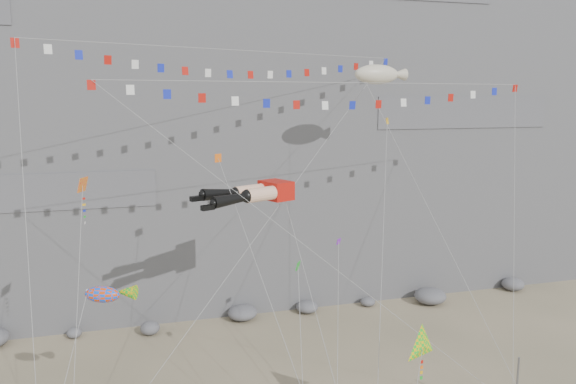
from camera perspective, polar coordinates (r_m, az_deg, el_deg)
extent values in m
cube|color=slate|center=(62.25, -7.74, 14.68)|extent=(80.00, 28.00, 50.00)
cube|color=#B8130B|center=(38.04, -1.22, 0.20)|extent=(2.30, 2.58, 1.26)
cylinder|color=#F5BB99|center=(36.43, -2.84, -0.24)|extent=(2.32, 1.73, 0.93)
sphere|color=black|center=(35.80, -4.18, -0.43)|extent=(0.85, 0.85, 0.85)
cone|color=black|center=(35.10, -5.84, -0.78)|extent=(2.63, 1.77, 0.87)
cube|color=black|center=(34.23, -8.16, -1.58)|extent=(0.90, 0.68, 0.31)
cylinder|color=#F5BB99|center=(37.42, -4.01, 0.02)|extent=(2.32, 1.73, 0.93)
sphere|color=black|center=(36.81, -5.34, -0.17)|extent=(0.85, 0.85, 0.85)
cone|color=black|center=(36.09, -6.98, -0.20)|extent=(2.65, 1.77, 0.93)
cube|color=black|center=(35.21, -9.27, -0.65)|extent=(0.90, 0.68, 0.31)
cylinder|color=gray|center=(33.20, 2.73, -13.11)|extent=(0.03, 0.03, 19.71)
cylinder|color=gray|center=(33.41, -12.57, -4.62)|extent=(0.03, 0.03, 29.92)
cylinder|color=gray|center=(37.35, 13.73, -4.98)|extent=(0.03, 0.03, 23.53)
cylinder|color=gray|center=(31.34, -20.74, -13.56)|extent=(0.03, 0.03, 15.73)
cylinder|color=gray|center=(40.30, 15.75, -3.44)|extent=(0.03, 0.03, 25.34)
cylinder|color=gray|center=(32.44, -1.68, -11.49)|extent=(0.03, 0.03, 21.33)
cylinder|color=gray|center=(35.46, 5.08, -14.78)|extent=(0.03, 0.03, 14.52)
cylinder|color=gray|center=(30.84, 1.48, -18.71)|extent=(0.03, 0.03, 13.59)
cylinder|color=gray|center=(35.24, 9.51, -7.95)|extent=(0.03, 0.03, 23.49)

